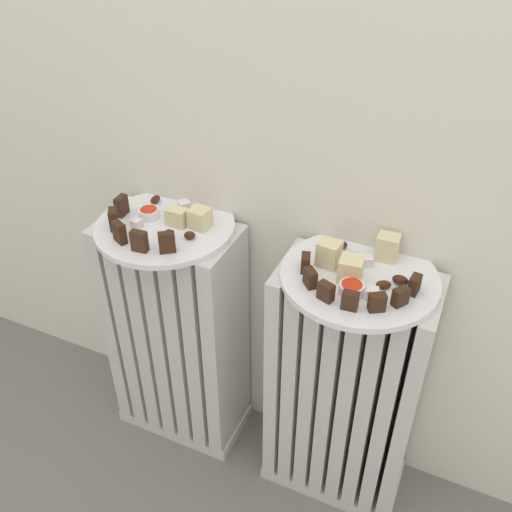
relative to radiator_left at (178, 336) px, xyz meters
name	(u,v)px	position (x,y,z in m)	size (l,w,h in m)	color
radiator_left	(178,336)	(0.00, 0.00, 0.00)	(0.31, 0.17, 0.59)	silver
radiator_right	(344,392)	(0.41, 0.00, 0.00)	(0.31, 0.17, 0.59)	silver
plate_left	(165,226)	(0.00, 0.00, 0.31)	(0.29, 0.29, 0.01)	white
plate_right	(359,277)	(0.41, 0.00, 0.31)	(0.29, 0.29, 0.01)	white
dark_cake_slice_left_0	(122,206)	(-0.10, 0.00, 0.33)	(0.03, 0.02, 0.04)	#382114
dark_cake_slice_left_1	(113,219)	(-0.08, -0.05, 0.33)	(0.03, 0.02, 0.04)	#382114
dark_cake_slice_left_2	(119,232)	(-0.04, -0.09, 0.33)	(0.03, 0.02, 0.04)	#382114
dark_cake_slice_left_3	(139,241)	(0.01, -0.10, 0.33)	(0.03, 0.02, 0.04)	#382114
dark_cake_slice_left_4	(167,242)	(0.06, -0.08, 0.33)	(0.03, 0.02, 0.04)	#382114
marble_cake_slice_left_0	(177,217)	(0.03, 0.01, 0.33)	(0.04, 0.03, 0.04)	beige
marble_cake_slice_left_1	(200,218)	(0.07, 0.02, 0.33)	(0.04, 0.04, 0.04)	beige
turkish_delight_left_0	(184,206)	(0.01, 0.06, 0.32)	(0.02, 0.02, 0.02)	white
turkish_delight_left_1	(137,224)	(-0.04, -0.03, 0.32)	(0.02, 0.02, 0.02)	white
medjool_date_left_0	(190,235)	(0.07, -0.03, 0.32)	(0.02, 0.02, 0.02)	#3D1E0F
medjool_date_left_1	(155,199)	(-0.06, 0.07, 0.32)	(0.03, 0.01, 0.02)	#3D1E0F
medjool_date_left_2	(195,215)	(0.05, 0.04, 0.32)	(0.02, 0.02, 0.02)	#3D1E0F
medjool_date_left_3	(168,234)	(0.03, -0.04, 0.32)	(0.03, 0.02, 0.02)	#3D1E0F
jam_bowl_left	(149,213)	(-0.04, 0.01, 0.32)	(0.04, 0.04, 0.02)	white
dark_cake_slice_right_0	(306,263)	(0.31, -0.03, 0.33)	(0.03, 0.02, 0.03)	#382114
dark_cake_slice_right_1	(310,278)	(0.34, -0.07, 0.33)	(0.03, 0.02, 0.03)	#382114
dark_cake_slice_right_2	(326,292)	(0.37, -0.09, 0.33)	(0.03, 0.02, 0.03)	#382114
dark_cake_slice_right_3	(350,301)	(0.42, -0.10, 0.33)	(0.03, 0.02, 0.03)	#382114
dark_cake_slice_right_4	(377,302)	(0.46, -0.08, 0.33)	(0.03, 0.02, 0.03)	#382114
dark_cake_slice_right_5	(400,297)	(0.49, -0.05, 0.33)	(0.03, 0.02, 0.03)	#382114
dark_cake_slice_right_6	(415,285)	(0.50, -0.01, 0.33)	(0.03, 0.02, 0.03)	#382114
marble_cake_slice_right_0	(329,254)	(0.35, 0.00, 0.34)	(0.04, 0.04, 0.05)	beige
marble_cake_slice_right_1	(351,269)	(0.39, -0.02, 0.34)	(0.04, 0.04, 0.04)	beige
marble_cake_slice_right_2	(387,247)	(0.44, 0.07, 0.34)	(0.04, 0.03, 0.05)	beige
turkish_delight_right_0	(367,261)	(0.41, 0.03, 0.32)	(0.02, 0.02, 0.02)	white
turkish_delight_right_1	(373,294)	(0.44, -0.06, 0.32)	(0.02, 0.02, 0.02)	white
medjool_date_right_0	(384,285)	(0.45, -0.02, 0.32)	(0.03, 0.02, 0.01)	#3D1E0F
medjool_date_right_1	(400,280)	(0.48, 0.00, 0.32)	(0.03, 0.02, 0.02)	#3D1E0F
medjool_date_right_2	(340,245)	(0.35, 0.06, 0.32)	(0.03, 0.02, 0.02)	#3D1E0F
jam_bowl_right	(352,288)	(0.41, -0.06, 0.32)	(0.04, 0.04, 0.02)	white
fork	(356,265)	(0.39, 0.02, 0.31)	(0.05, 0.10, 0.00)	silver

